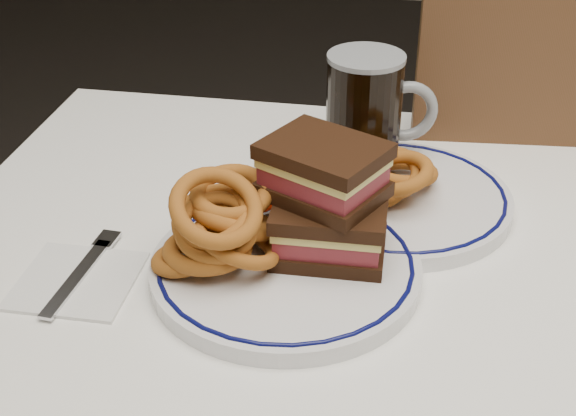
% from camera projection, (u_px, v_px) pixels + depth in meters
% --- Properties ---
extents(dining_table, '(1.27, 0.87, 0.75)m').
position_uv_depth(dining_table, '(469.00, 361.00, 0.90)').
color(dining_table, white).
rests_on(dining_table, floor).
extents(chair_far, '(0.49, 0.49, 1.00)m').
position_uv_depth(chair_far, '(535.00, 218.00, 1.36)').
color(chair_far, '#462E16').
rests_on(chair_far, floor).
extents(main_plate, '(0.29, 0.29, 0.02)m').
position_uv_depth(main_plate, '(286.00, 268.00, 0.86)').
color(main_plate, silver).
rests_on(main_plate, dining_table).
extents(reuben_sandwich, '(0.15, 0.14, 0.12)m').
position_uv_depth(reuben_sandwich, '(327.00, 200.00, 0.84)').
color(reuben_sandwich, black).
rests_on(reuben_sandwich, main_plate).
extents(onion_rings_main, '(0.15, 0.14, 0.13)m').
position_uv_depth(onion_rings_main, '(219.00, 226.00, 0.83)').
color(onion_rings_main, brown).
rests_on(onion_rings_main, main_plate).
extents(ketchup_ramekin, '(0.05, 0.05, 0.03)m').
position_uv_depth(ketchup_ramekin, '(257.00, 213.00, 0.91)').
color(ketchup_ramekin, silver).
rests_on(ketchup_ramekin, main_plate).
extents(beer_mug, '(0.14, 0.10, 0.16)m').
position_uv_depth(beer_mug, '(366.00, 114.00, 1.02)').
color(beer_mug, black).
rests_on(beer_mug, dining_table).
extents(far_plate, '(0.28, 0.28, 0.02)m').
position_uv_depth(far_plate, '(396.00, 198.00, 0.98)').
color(far_plate, silver).
rests_on(far_plate, dining_table).
extents(onion_rings_far, '(0.12, 0.13, 0.07)m').
position_uv_depth(onion_rings_far, '(392.00, 177.00, 0.96)').
color(onion_rings_far, brown).
rests_on(onion_rings_far, far_plate).
extents(napkin_fork, '(0.12, 0.16, 0.01)m').
position_uv_depth(napkin_fork, '(78.00, 278.00, 0.86)').
color(napkin_fork, silver).
rests_on(napkin_fork, dining_table).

